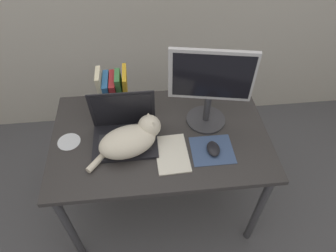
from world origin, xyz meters
TOP-DOWN VIEW (x-y plane):
  - ground_plane at (0.00, 0.00)m, footprint 12.00×12.00m
  - desk at (0.00, 0.36)m, footprint 1.16×0.72m
  - laptop at (-0.19, 0.35)m, footprint 0.33×0.25m
  - cat at (-0.15, 0.28)m, footprint 0.38×0.27m
  - external_monitor at (0.26, 0.44)m, footprint 0.42×0.22m
  - mousepad at (0.26, 0.22)m, footprint 0.22×0.19m
  - computer_mouse at (0.26, 0.22)m, footprint 0.07×0.10m
  - book_row at (-0.24, 0.63)m, footprint 0.17×0.17m
  - notepad at (0.05, 0.22)m, footprint 0.17×0.25m
  - cd_disc at (-0.48, 0.36)m, footprint 0.12×0.12m

SIDE VIEW (x-z plane):
  - ground_plane at x=0.00m, z-range 0.00..0.00m
  - desk at x=0.00m, z-range 0.28..1.00m
  - cd_disc at x=-0.48m, z-range 0.72..0.72m
  - mousepad at x=0.26m, z-range 0.72..0.72m
  - notepad at x=0.05m, z-range 0.72..0.73m
  - computer_mouse at x=0.26m, z-range 0.72..0.75m
  - laptop at x=-0.19m, z-range 0.64..0.90m
  - cat at x=-0.15m, z-range 0.71..0.87m
  - book_row at x=-0.24m, z-range 0.71..0.94m
  - external_monitor at x=0.26m, z-range 0.74..1.20m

